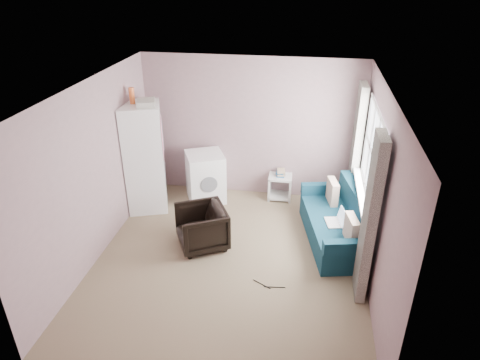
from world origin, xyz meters
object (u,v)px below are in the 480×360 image
object	(u,v)px
armchair	(202,225)
fridge	(144,157)
side_table	(280,185)
sofa	(340,224)
washing_machine	(206,176)

from	to	relation	value
armchair	fridge	size ratio (longest dim) A/B	0.34
fridge	side_table	size ratio (longest dim) A/B	3.79
fridge	side_table	world-z (taller)	fridge
sofa	fridge	bearing A→B (deg)	158.95
sofa	armchair	bearing A→B (deg)	-179.20
side_table	washing_machine	bearing A→B (deg)	-168.60
fridge	side_table	bearing A→B (deg)	-1.75
armchair	sofa	distance (m)	2.10
washing_machine	sofa	distance (m)	2.51
fridge	armchair	bearing A→B (deg)	-58.12
washing_machine	side_table	bearing A→B (deg)	-13.31
side_table	sofa	size ratio (longest dim) A/B	0.29
armchair	side_table	distance (m)	1.97
fridge	washing_machine	xyz separation A→B (m)	(0.93, 0.43, -0.48)
armchair	washing_machine	distance (m)	1.44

